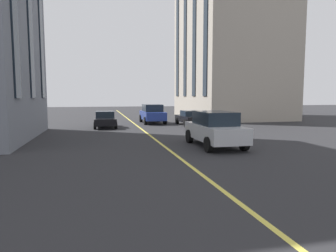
{
  "coord_description": "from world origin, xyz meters",
  "views": [
    {
      "loc": [
        1.71,
        3.44,
        2.71
      ],
      "look_at": [
        12.6,
        0.9,
        1.59
      ],
      "focal_mm": 32.13,
      "sensor_mm": 36.0,
      "label": 1
    }
  ],
  "objects_px": {
    "car_black_trailing": "(190,118)",
    "car_silver_parked_b": "(215,129)",
    "car_black_parked_a": "(105,119)",
    "car_blue_far": "(152,114)"
  },
  "relations": [
    {
      "from": "car_silver_parked_b",
      "to": "car_black_parked_a",
      "type": "bearing_deg",
      "value": 26.08
    },
    {
      "from": "car_black_trailing",
      "to": "car_blue_far",
      "type": "height_order",
      "value": "car_blue_far"
    },
    {
      "from": "car_blue_far",
      "to": "car_black_parked_a",
      "type": "height_order",
      "value": "car_blue_far"
    },
    {
      "from": "car_blue_far",
      "to": "car_black_parked_a",
      "type": "bearing_deg",
      "value": 123.94
    },
    {
      "from": "car_black_trailing",
      "to": "car_silver_parked_b",
      "type": "xyz_separation_m",
      "value": [
        -11.62,
        2.26,
        0.27
      ]
    },
    {
      "from": "car_black_trailing",
      "to": "car_silver_parked_b",
      "type": "bearing_deg",
      "value": 169.01
    },
    {
      "from": "car_silver_parked_b",
      "to": "car_blue_far",
      "type": "distance_m",
      "value": 14.47
    },
    {
      "from": "car_black_trailing",
      "to": "car_blue_far",
      "type": "bearing_deg",
      "value": 47.3
    },
    {
      "from": "car_black_trailing",
      "to": "car_black_parked_a",
      "type": "distance_m",
      "value": 7.78
    },
    {
      "from": "car_silver_parked_b",
      "to": "car_blue_far",
      "type": "bearing_deg",
      "value": 3.23
    }
  ]
}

